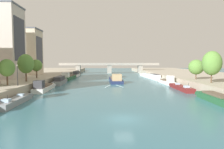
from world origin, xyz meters
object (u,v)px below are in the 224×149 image
(moored_boat_right_midway, at_px, (222,98))
(tree_left_far, at_px, (7,68))
(barge_midriver, at_px, (116,79))
(moored_boat_right_upstream, at_px, (146,75))
(tree_right_third, at_px, (212,63))
(tree_right_midway, at_px, (196,67))
(tree_left_distant, at_px, (36,65))
(moored_boat_right_near, at_px, (181,87))
(moored_boat_left_upstream, at_px, (44,87))
(bridge_far, at_px, (109,67))
(moored_boat_left_far, at_px, (15,101))
(tree_left_nearest, at_px, (26,64))
(moored_boat_left_second, at_px, (76,74))
(lamppost_left_bank, at_px, (17,74))
(moored_boat_left_gap_after, at_px, (68,77))
(moored_boat_right_downstream, at_px, (154,77))
(moored_boat_right_far, at_px, (167,81))

(moored_boat_right_midway, distance_m, tree_left_far, 43.88)
(barge_midriver, height_order, moored_boat_right_upstream, barge_midriver)
(tree_right_third, bearing_deg, tree_left_far, -176.16)
(tree_right_midway, bearing_deg, tree_left_distant, 172.88)
(barge_midriver, distance_m, moored_boat_right_near, 26.81)
(moored_boat_left_upstream, relative_size, bridge_far, 0.21)
(moored_boat_right_near, height_order, moored_boat_right_upstream, moored_boat_right_upstream)
(moored_boat_left_far, height_order, moored_boat_right_upstream, moored_boat_right_upstream)
(moored_boat_right_midway, distance_m, tree_left_distant, 51.74)
(tree_left_nearest, bearing_deg, tree_right_third, -6.12)
(moored_boat_left_second, xyz_separation_m, tree_right_third, (41.27, -52.15, 5.99))
(lamppost_left_bank, bearing_deg, moored_boat_right_midway, -13.36)
(moored_boat_right_upstream, bearing_deg, tree_left_nearest, -132.49)
(moored_boat_left_second, bearing_deg, moored_boat_left_far, -90.81)
(moored_boat_left_second, bearing_deg, moored_boat_right_midway, -61.29)
(moored_boat_right_upstream, bearing_deg, moored_boat_left_gap_after, -157.88)
(tree_right_third, height_order, bridge_far, tree_right_third)
(moored_boat_left_far, xyz_separation_m, moored_boat_right_near, (36.33, 16.14, 0.01))
(moored_boat_right_upstream, bearing_deg, moored_boat_right_downstream, -88.60)
(moored_boat_right_downstream, bearing_deg, moored_boat_left_second, 153.23)
(moored_boat_left_gap_after, bearing_deg, moored_boat_left_far, -90.17)
(moored_boat_right_near, relative_size, tree_right_third, 1.76)
(moored_boat_right_midway, xyz_separation_m, tree_right_third, (5.49, 13.18, 6.18))
(moored_boat_left_second, bearing_deg, lamppost_left_bank, -94.27)
(moored_boat_left_far, height_order, tree_left_far, tree_left_far)
(tree_right_midway, distance_m, bridge_far, 72.30)
(moored_boat_right_far, height_order, tree_left_far, tree_left_far)
(moored_boat_left_upstream, xyz_separation_m, tree_left_far, (-5.70, -6.96, 5.24))
(lamppost_left_bank, bearing_deg, moored_boat_right_near, 11.32)
(moored_boat_left_far, height_order, moored_boat_right_midway, moored_boat_right_midway)
(moored_boat_left_upstream, distance_m, bridge_far, 76.09)
(moored_boat_left_gap_after, bearing_deg, bridge_far, 66.38)
(barge_midriver, bearing_deg, moored_boat_left_gap_after, 152.48)
(moored_boat_right_midway, xyz_separation_m, tree_right_midway, (6.18, 22.61, 4.95))
(tree_left_far, height_order, tree_right_third, tree_right_third)
(moored_boat_left_gap_after, xyz_separation_m, bridge_far, (18.33, 41.91, 3.36))
(moored_boat_left_second, xyz_separation_m, moored_boat_right_near, (35.42, -47.92, -0.59))
(moored_boat_left_gap_after, xyz_separation_m, moored_boat_right_downstream, (36.72, -1.56, -0.01))
(moored_boat_right_far, bearing_deg, tree_left_nearest, -163.73)
(tree_right_third, bearing_deg, barge_midriver, 131.46)
(moored_boat_left_gap_after, distance_m, moored_boat_right_near, 47.87)
(moored_boat_right_midway, xyz_separation_m, tree_left_nearest, (-41.70, 18.24, 5.97))
(moored_boat_right_upstream, xyz_separation_m, tree_left_nearest, (-41.47, -45.27, 6.33))
(moored_boat_right_far, relative_size, moored_boat_right_downstream, 0.83)
(tree_left_nearest, height_order, tree_right_midway, tree_left_nearest)
(moored_boat_left_second, height_order, moored_boat_right_near, moored_boat_left_second)
(moored_boat_right_near, xyz_separation_m, tree_right_midway, (6.54, 5.20, 5.36))
(moored_boat_right_downstream, relative_size, tree_right_midway, 2.52)
(moored_boat_left_second, distance_m, tree_right_midway, 60.06)
(moored_boat_left_second, relative_size, moored_boat_right_downstream, 0.82)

